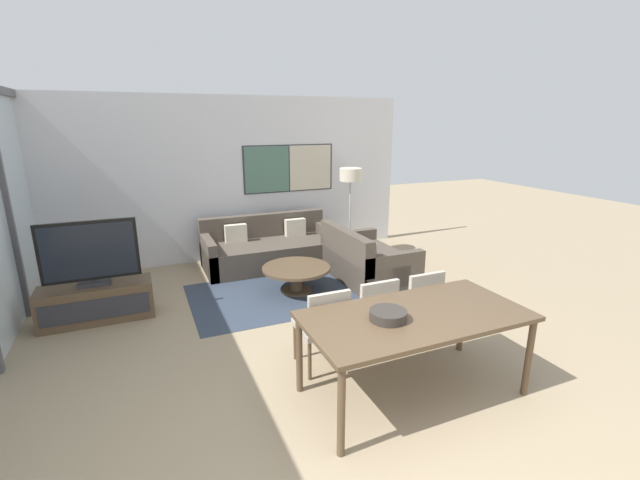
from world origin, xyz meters
name	(u,v)px	position (x,y,z in m)	size (l,w,h in m)	color
wall_back	(226,179)	(0.05, 5.52, 1.41)	(6.70, 0.09, 2.80)	silver
area_rug	(297,291)	(0.58, 3.53, 0.00)	(2.98, 1.75, 0.01)	#333D4C
tv_console	(97,302)	(-1.99, 3.65, 0.23)	(1.29, 0.46, 0.46)	brown
television	(90,254)	(-1.99, 3.65, 0.86)	(1.08, 0.20, 0.80)	#2D2D33
sofa_main	(269,249)	(0.58, 4.86, 0.27)	(2.20, 0.99, 0.82)	#51473D
sofa_side	(364,262)	(1.73, 3.60, 0.27)	(0.99, 1.50, 0.82)	#51473D
coffee_table	(296,273)	(0.58, 3.53, 0.29)	(0.97, 0.97, 0.38)	brown
dining_table	(415,321)	(0.71, 0.89, 0.71)	(1.96, 0.98, 0.78)	brown
dining_chair_left	(324,323)	(0.14, 1.56, 0.49)	(0.46, 0.46, 0.86)	#B2A899
dining_chair_centre	(372,311)	(0.71, 1.61, 0.49)	(0.46, 0.46, 0.86)	#B2A899
dining_chair_right	(418,302)	(1.29, 1.62, 0.49)	(0.46, 0.46, 0.86)	#B2A899
fruit_bowl	(388,315)	(0.43, 0.89, 0.83)	(0.32, 0.32, 0.08)	#332D28
floor_lamp	(351,180)	(2.05, 4.73, 1.38)	(0.39, 0.39, 1.59)	#2D2D33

